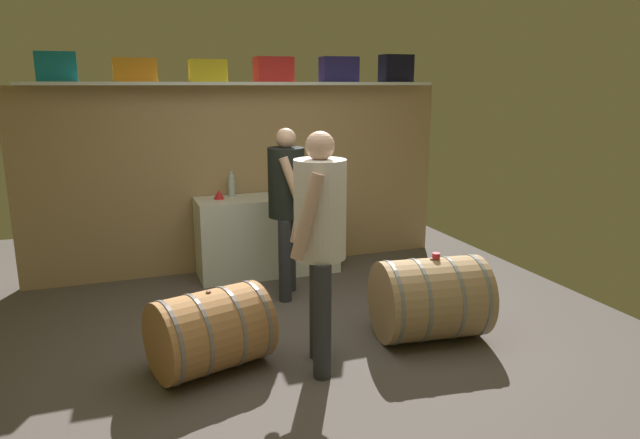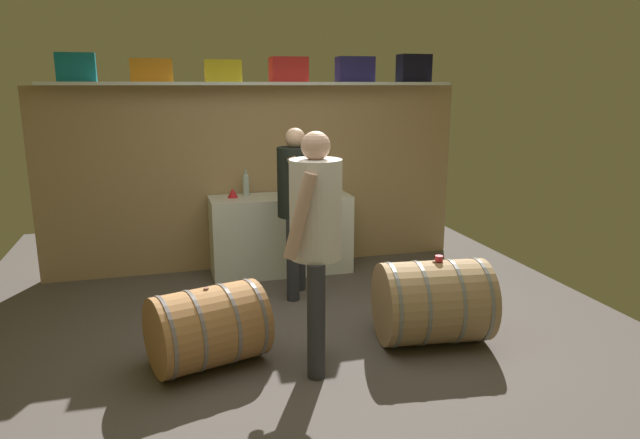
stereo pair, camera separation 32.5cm
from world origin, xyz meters
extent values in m
cube|color=#524B47|center=(0.00, 0.58, -0.01)|extent=(5.77, 7.84, 0.02)
cube|color=tan|center=(0.00, 2.32, 0.99)|extent=(4.57, 0.10, 1.99)
cube|color=white|center=(0.00, 2.17, 2.01)|extent=(4.20, 0.40, 0.03)
cube|color=#127487|center=(-1.74, 2.17, 2.16)|extent=(0.36, 0.20, 0.27)
cube|color=orange|center=(-1.05, 2.17, 2.13)|extent=(0.40, 0.28, 0.22)
cube|color=yellow|center=(-0.35, 2.17, 2.13)|extent=(0.37, 0.30, 0.22)
cube|color=red|center=(0.33, 2.17, 2.15)|extent=(0.38, 0.31, 0.25)
cube|color=navy|center=(1.06, 2.17, 2.15)|extent=(0.40, 0.26, 0.26)
cube|color=black|center=(1.75, 2.17, 2.17)|extent=(0.34, 0.22, 0.30)
cube|color=white|center=(0.18, 2.00, 0.42)|extent=(1.49, 0.52, 0.84)
cylinder|color=#AFC3C2|center=(-0.16, 2.16, 0.94)|extent=(0.07, 0.07, 0.19)
sphere|color=#AFC3C2|center=(-0.16, 2.16, 1.04)|extent=(0.07, 0.07, 0.07)
cylinder|color=#AFC3C2|center=(-0.16, 2.16, 1.09)|extent=(0.03, 0.03, 0.06)
cylinder|color=white|center=(0.81, 2.03, 0.84)|extent=(0.06, 0.06, 0.00)
cylinder|color=white|center=(0.81, 2.03, 0.88)|extent=(0.01, 0.01, 0.07)
sphere|color=white|center=(0.81, 2.03, 0.95)|extent=(0.08, 0.08, 0.08)
sphere|color=maroon|center=(0.81, 2.03, 0.94)|extent=(0.05, 0.05, 0.05)
cone|color=red|center=(-0.31, 2.05, 0.89)|extent=(0.11, 0.11, 0.10)
cylinder|color=#A07F55|center=(0.98, -0.03, 0.33)|extent=(0.91, 0.74, 0.65)
cylinder|color=slate|center=(0.63, 0.01, 0.33)|extent=(0.10, 0.66, 0.66)
cylinder|color=slate|center=(0.85, -0.01, 0.33)|extent=(0.10, 0.66, 0.66)
cylinder|color=slate|center=(1.11, -0.04, 0.33)|extent=(0.10, 0.66, 0.66)
cylinder|color=slate|center=(1.33, -0.07, 0.33)|extent=(0.10, 0.66, 0.66)
cylinder|color=brown|center=(0.98, -0.03, 0.66)|extent=(0.04, 0.04, 0.01)
cylinder|color=#AE7745|center=(-0.76, 0.04, 0.29)|extent=(0.92, 0.78, 0.58)
cylinder|color=slate|center=(-1.08, -0.05, 0.29)|extent=(0.20, 0.57, 0.59)
cylinder|color=slate|center=(-0.88, 0.01, 0.29)|extent=(0.20, 0.57, 0.59)
cylinder|color=slate|center=(-0.64, 0.08, 0.29)|extent=(0.20, 0.57, 0.59)
cylinder|color=slate|center=(-0.45, 0.14, 0.29)|extent=(0.20, 0.57, 0.59)
cylinder|color=brown|center=(-0.76, 0.04, 0.59)|extent=(0.04, 0.04, 0.01)
cylinder|color=red|center=(1.01, -0.03, 0.68)|extent=(0.06, 0.06, 0.04)
cylinder|color=#292B32|center=(0.12, 1.14, 0.39)|extent=(0.12, 0.12, 0.79)
cylinder|color=#292B32|center=(0.24, 1.40, 0.39)|extent=(0.12, 0.12, 0.79)
cylinder|color=black|center=(0.18, 1.27, 1.11)|extent=(0.34, 0.34, 0.65)
sphere|color=tan|center=(0.18, 1.27, 1.52)|extent=(0.19, 0.19, 0.19)
cylinder|color=tan|center=(0.18, 1.05, 1.11)|extent=(0.27, 0.19, 0.54)
cylinder|color=tan|center=(0.36, 1.40, 1.11)|extent=(0.19, 0.15, 0.55)
cylinder|color=#2D2E33|center=(0.02, -0.04, 0.41)|extent=(0.13, 0.13, 0.83)
cylinder|color=#2D2E33|center=(-0.06, -0.34, 0.41)|extent=(0.13, 0.13, 0.83)
cylinder|color=silver|center=(-0.02, -0.19, 1.17)|extent=(0.36, 0.36, 0.68)
sphere|color=tan|center=(-0.02, -0.19, 1.60)|extent=(0.20, 0.20, 0.20)
cylinder|color=tan|center=(-0.07, 0.03, 1.17)|extent=(0.20, 0.13, 0.58)
cylinder|color=tan|center=(-0.17, -0.37, 1.17)|extent=(0.24, 0.14, 0.58)
camera|label=1|loc=(-1.32, -3.77, 2.00)|focal=32.15mm
camera|label=2|loc=(-1.01, -3.87, 2.00)|focal=32.15mm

